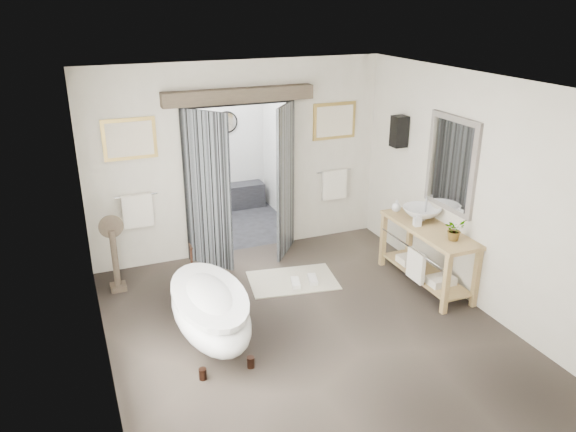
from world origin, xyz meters
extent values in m
plane|color=#51453B|center=(0.00, 0.00, 0.00)|extent=(5.00, 5.00, 0.00)
cube|color=beige|center=(0.00, -2.50, 1.45)|extent=(4.50, 0.02, 2.90)
cube|color=beige|center=(-2.25, 0.00, 1.45)|extent=(0.02, 5.00, 2.90)
cube|color=beige|center=(2.25, 0.00, 1.45)|extent=(0.02, 5.00, 2.90)
cube|color=beige|center=(-1.52, 2.50, 1.45)|extent=(1.45, 0.02, 2.90)
cube|color=beige|center=(1.52, 2.50, 1.45)|extent=(1.45, 0.02, 2.90)
cube|color=beige|center=(0.00, 2.50, 2.60)|extent=(1.60, 0.02, 0.60)
cube|color=silver|center=(0.00, 0.00, 2.90)|extent=(4.50, 5.00, 0.02)
cube|color=white|center=(-2.20, -0.60, 1.35)|extent=(0.02, 2.20, 2.70)
cube|color=gray|center=(2.23, 0.44, 1.70)|extent=(0.05, 0.95, 1.25)
cube|color=silver|center=(2.19, 0.44, 1.70)|extent=(0.01, 0.80, 1.10)
cube|color=black|center=(2.13, 1.55, 1.90)|extent=(0.20, 0.20, 0.45)
sphere|color=#FFCC8C|center=(2.13, 1.55, 1.90)|extent=(0.10, 0.10, 0.10)
cube|color=black|center=(0.00, 3.50, 0.01)|extent=(2.20, 2.00, 0.01)
cube|color=silver|center=(0.00, 3.50, 2.50)|extent=(2.20, 2.00, 0.02)
cube|color=white|center=(0.00, 4.50, 1.25)|extent=(2.20, 0.02, 2.50)
cube|color=white|center=(-1.10, 3.50, 1.25)|extent=(0.02, 2.00, 2.50)
cube|color=white|center=(1.10, 3.50, 1.25)|extent=(0.02, 2.00, 2.50)
cube|color=black|center=(0.00, 4.32, 0.23)|extent=(2.00, 0.35, 0.45)
cylinder|color=silver|center=(-0.40, 4.47, 1.60)|extent=(0.40, 0.03, 0.40)
cylinder|color=silver|center=(0.40, 4.47, 1.60)|extent=(0.40, 0.03, 0.40)
cube|color=black|center=(-0.80, 2.50, 1.15)|extent=(0.07, 0.10, 2.30)
cube|color=black|center=(0.80, 2.50, 1.15)|extent=(0.07, 0.10, 2.30)
cube|color=black|center=(0.00, 2.50, 2.30)|extent=(1.67, 0.10, 0.07)
cube|color=black|center=(-0.60, 2.15, 1.15)|extent=(0.53, 0.65, 2.30)
cube|color=black|center=(0.60, 2.15, 1.15)|extent=(0.53, 0.65, 2.30)
cube|color=brown|center=(0.00, 2.40, 2.42)|extent=(2.20, 0.20, 0.20)
cube|color=tan|center=(-1.55, 2.48, 1.92)|extent=(0.72, 0.03, 0.57)
cube|color=beige|center=(-1.55, 2.46, 1.92)|extent=(0.62, 0.01, 0.47)
cube|color=tan|center=(1.55, 2.48, 1.92)|extent=(0.72, 0.03, 0.57)
cube|color=beige|center=(1.55, 2.46, 1.92)|extent=(0.62, 0.01, 0.47)
cylinder|color=silver|center=(-1.55, 2.44, 1.12)|extent=(0.60, 0.02, 0.02)
cube|color=white|center=(-1.55, 2.42, 0.90)|extent=(0.42, 0.08, 0.48)
cylinder|color=silver|center=(1.55, 2.44, 1.12)|extent=(0.60, 0.02, 0.02)
cube|color=white|center=(1.55, 2.42, 0.90)|extent=(0.42, 0.08, 0.48)
cylinder|color=black|center=(-1.38, -0.43, 0.06)|extent=(0.08, 0.08, 0.13)
cylinder|color=black|center=(-0.86, -0.43, 0.06)|extent=(0.08, 0.08, 0.13)
cylinder|color=black|center=(-1.38, 0.84, 0.06)|extent=(0.08, 0.08, 0.13)
cylinder|color=black|center=(-0.86, 0.84, 0.06)|extent=(0.08, 0.08, 0.13)
ellipsoid|color=white|center=(-1.12, 0.21, 0.41)|extent=(0.80, 1.79, 0.57)
cylinder|color=black|center=(-1.12, 1.03, 0.76)|extent=(0.03, 0.03, 0.23)
cube|color=tan|center=(1.75, -0.30, 0.42)|extent=(0.07, 0.07, 0.85)
cube|color=tan|center=(2.21, -0.30, 0.42)|extent=(0.07, 0.07, 0.85)
cube|color=tan|center=(1.75, 1.18, 0.42)|extent=(0.07, 0.07, 0.85)
cube|color=tan|center=(2.21, 1.18, 0.42)|extent=(0.07, 0.07, 0.85)
cube|color=tan|center=(1.98, 0.44, 0.82)|extent=(0.55, 1.60, 0.05)
cube|color=tan|center=(1.98, 0.44, 0.16)|extent=(0.45, 1.50, 0.03)
cylinder|color=silver|center=(1.71, 0.44, 0.60)|extent=(0.02, 1.40, 0.02)
cube|color=white|center=(1.71, 0.29, 0.40)|extent=(0.06, 0.34, 0.42)
cube|color=white|center=(1.98, 0.09, 0.23)|extent=(0.35, 0.25, 0.10)
cube|color=white|center=(1.98, 0.79, 0.23)|extent=(0.35, 0.25, 0.10)
cube|color=brown|center=(-1.97, 1.89, 0.04)|extent=(0.21, 0.21, 0.08)
cylinder|color=brown|center=(-1.97, 1.89, 0.47)|extent=(0.08, 0.08, 0.80)
cylinder|color=silver|center=(-1.97, 1.91, 0.92)|extent=(0.28, 0.02, 0.28)
cylinder|color=brown|center=(-1.97, 1.89, 0.92)|extent=(0.32, 0.01, 0.32)
cube|color=beige|center=(0.32, 1.21, 0.01)|extent=(1.31, 0.98, 0.01)
cube|color=white|center=(0.31, 1.07, 0.04)|extent=(0.18, 0.30, 0.05)
cube|color=white|center=(0.57, 1.07, 0.04)|extent=(0.18, 0.30, 0.05)
imported|color=white|center=(2.03, 0.71, 0.94)|extent=(0.64, 0.64, 0.18)
imported|color=gray|center=(2.01, -0.01, 0.99)|extent=(0.28, 0.26, 0.28)
imported|color=gray|center=(1.85, 0.55, 0.95)|extent=(0.11, 0.11, 0.20)
imported|color=gray|center=(1.89, 1.13, 0.93)|extent=(0.13, 0.13, 0.17)
camera|label=1|loc=(-2.39, -5.23, 3.73)|focal=35.00mm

